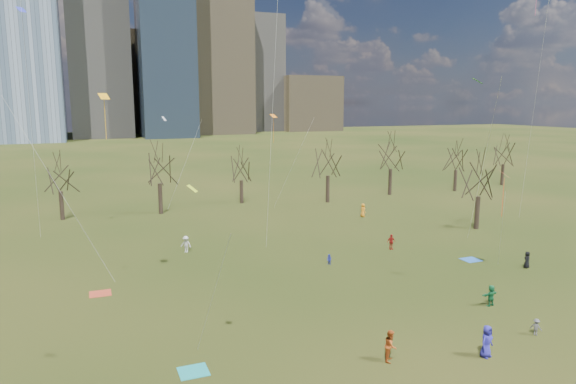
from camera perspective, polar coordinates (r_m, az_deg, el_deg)
name	(u,v)px	position (r m, az deg, el deg)	size (l,w,h in m)	color
ground	(355,325)	(35.24, 7.46, -14.48)	(500.00, 500.00, 0.00)	black
downtown_skyline	(111,45)	(240.21, -19.03, 15.23)	(212.50, 78.00, 118.00)	slate
bare_tree_row	(216,168)	(67.56, -8.00, 2.67)	(113.04, 29.80, 9.50)	black
blanket_teal	(193,371)	(30.12, -10.46, -19.01)	(1.60, 1.50, 0.03)	teal
blanket_navy	(471,260)	(51.29, 19.65, -7.10)	(1.60, 1.50, 0.03)	blue
blanket_crimson	(100,294)	(42.73, -20.13, -10.54)	(1.60, 1.50, 0.03)	#BF3F26
person_0	(487,341)	(32.78, 21.20, -15.21)	(0.93, 0.61, 1.91)	#2B27AA
person_2	(391,346)	(30.89, 11.35, -16.38)	(0.89, 0.70, 1.84)	#B24B19
person_3	(536,327)	(36.92, 25.87, -13.34)	(0.70, 0.40, 1.09)	#5E5D62
person_5	(491,295)	(40.47, 21.62, -10.64)	(1.45, 0.46, 1.56)	#19713E
person_6	(527,260)	(50.54, 25.03, -6.84)	(0.74, 0.48, 1.51)	black
person_8	(329,260)	(46.91, 4.60, -7.50)	(0.48, 0.37, 0.99)	#2933B2
person_9	(186,244)	(51.50, -11.27, -5.70)	(1.06, 0.61, 1.64)	silver
person_10	(391,242)	(52.51, 11.39, -5.45)	(0.91, 0.38, 1.55)	#A91B18
person_12	(363,210)	(66.61, 8.32, -2.01)	(0.86, 0.56, 1.75)	orange
kites_airborne	(281,130)	(42.63, -0.83, 6.93)	(62.70, 47.94, 29.42)	#F2AA14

